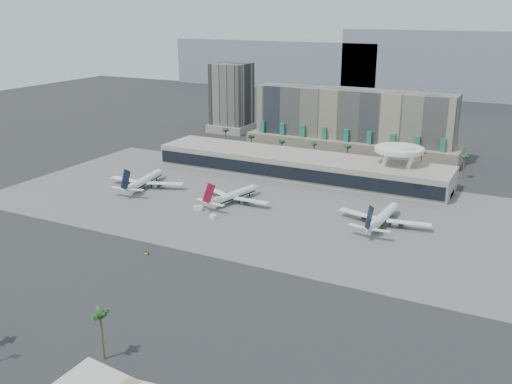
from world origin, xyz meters
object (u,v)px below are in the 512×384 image
at_px(airliner_right, 383,217).
at_px(service_vehicle_a, 198,208).
at_px(service_vehicle_b, 213,217).
at_px(taxiway_sign, 146,253).
at_px(airliner_left, 144,181).
at_px(airliner_centre, 233,195).

xyz_separation_m(airliner_right, service_vehicle_a, (-83.33, -20.53, -2.68)).
bearing_deg(airliner_right, service_vehicle_a, -163.09).
bearing_deg(service_vehicle_b, taxiway_sign, -68.78).
bearing_deg(service_vehicle_a, airliner_left, 139.22).
distance_m(service_vehicle_b, taxiway_sign, 46.32).
distance_m(airliner_left, taxiway_sign, 88.70).
relative_size(service_vehicle_a, service_vehicle_b, 1.35).
bearing_deg(airliner_left, service_vehicle_a, -29.97).
bearing_deg(service_vehicle_b, airliner_right, 44.74).
distance_m(airliner_right, taxiway_sign, 103.65).
height_order(airliner_centre, airliner_right, airliner_right).
bearing_deg(service_vehicle_b, service_vehicle_a, 177.34).
xyz_separation_m(airliner_centre, service_vehicle_b, (2.95, -24.06, -2.73)).
xyz_separation_m(airliner_left, service_vehicle_b, (57.10, -23.49, -3.00)).
bearing_deg(service_vehicle_b, airliner_centre, 121.17).
bearing_deg(airliner_centre, airliner_right, 14.10).
height_order(airliner_left, taxiway_sign, airliner_left).
bearing_deg(taxiway_sign, airliner_left, 129.24).
bearing_deg(airliner_centre, taxiway_sign, -77.49).
distance_m(airliner_left, service_vehicle_a, 48.25).
bearing_deg(taxiway_sign, service_vehicle_b, 88.16).
bearing_deg(airliner_right, airliner_left, -175.51).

